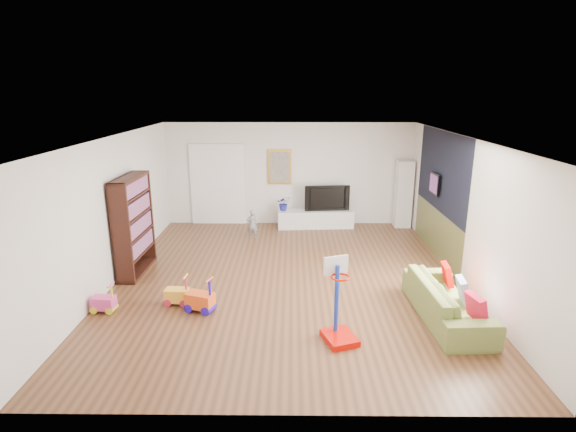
{
  "coord_description": "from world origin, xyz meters",
  "views": [
    {
      "loc": [
        0.08,
        -7.98,
        3.53
      ],
      "look_at": [
        0.0,
        0.4,
        1.15
      ],
      "focal_mm": 28.0,
      "sensor_mm": 36.0,
      "label": 1
    }
  ],
  "objects_px": {
    "basketball_hoop": "(341,302)",
    "media_console": "(315,219)",
    "sofa": "(447,300)",
    "bookshelf": "(134,225)"
  },
  "relations": [
    {
      "from": "basketball_hoop",
      "to": "media_console",
      "type": "bearing_deg",
      "value": 71.24
    },
    {
      "from": "sofa",
      "to": "bookshelf",
      "type": "bearing_deg",
      "value": 68.6
    },
    {
      "from": "bookshelf",
      "to": "basketball_hoop",
      "type": "distance_m",
      "value": 4.58
    },
    {
      "from": "sofa",
      "to": "basketball_hoop",
      "type": "relative_size",
      "value": 1.67
    },
    {
      "from": "bookshelf",
      "to": "sofa",
      "type": "bearing_deg",
      "value": -17.39
    },
    {
      "from": "media_console",
      "to": "sofa",
      "type": "relative_size",
      "value": 0.94
    },
    {
      "from": "media_console",
      "to": "sofa",
      "type": "distance_m",
      "value": 5.22
    },
    {
      "from": "media_console",
      "to": "sofa",
      "type": "bearing_deg",
      "value": -73.15
    },
    {
      "from": "media_console",
      "to": "basketball_hoop",
      "type": "relative_size",
      "value": 1.57
    },
    {
      "from": "media_console",
      "to": "basketball_hoop",
      "type": "xyz_separation_m",
      "value": [
        0.08,
        -5.58,
        0.4
      ]
    }
  ]
}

